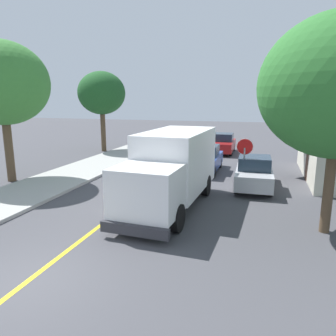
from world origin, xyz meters
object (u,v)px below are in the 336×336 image
at_px(parked_van_across, 254,173).
at_px(street_tree_near, 2,83).
at_px(parked_car_near, 205,159).
at_px(street_tree_down_block, 102,93).
at_px(box_truck, 172,166).
at_px(parked_car_mid, 223,144).
at_px(stop_sign, 244,155).

height_order(parked_van_across, street_tree_near, street_tree_near).
height_order(parked_car_near, street_tree_down_block, street_tree_down_block).
height_order(box_truck, parked_car_near, box_truck).
distance_m(parked_car_mid, street_tree_near, 17.23).
relative_size(stop_sign, street_tree_down_block, 0.39).
distance_m(stop_sign, street_tree_down_block, 16.02).
height_order(box_truck, parked_van_across, box_truck).
relative_size(parked_car_near, street_tree_near, 0.58).
distance_m(box_truck, parked_car_near, 7.20).
bearing_deg(street_tree_near, stop_sign, 7.82).
bearing_deg(street_tree_near, box_truck, -8.74).
xyz_separation_m(box_truck, stop_sign, (2.80, 3.26, 0.09)).
height_order(box_truck, parked_car_mid, box_truck).
bearing_deg(street_tree_down_block, stop_sign, -36.08).
bearing_deg(stop_sign, street_tree_near, -172.18).
relative_size(parked_car_mid, street_tree_near, 0.58).
bearing_deg(parked_car_mid, parked_car_near, -91.74).
bearing_deg(stop_sign, box_truck, -130.57).
relative_size(parked_car_near, street_tree_down_block, 0.64).
xyz_separation_m(stop_sign, street_tree_near, (-12.70, -1.74, 3.51)).
bearing_deg(parked_van_across, box_truck, -129.12).
distance_m(parked_van_across, street_tree_down_block, 16.24).
relative_size(box_truck, street_tree_near, 0.96).
relative_size(box_truck, street_tree_down_block, 1.06).
distance_m(box_truck, street_tree_near, 10.64).
xyz_separation_m(parked_car_mid, street_tree_down_block, (-10.27, -2.06, 4.22)).
relative_size(street_tree_near, street_tree_down_block, 1.11).
xyz_separation_m(parked_van_across, street_tree_down_block, (-13.19, 8.48, 4.22)).
height_order(box_truck, street_tree_down_block, street_tree_down_block).
distance_m(box_truck, street_tree_down_block, 16.29).
distance_m(parked_van_across, street_tree_near, 14.18).
distance_m(parked_van_across, stop_sign, 1.40).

